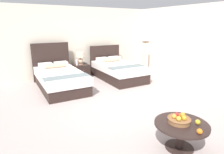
% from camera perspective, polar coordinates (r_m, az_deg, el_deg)
% --- Properties ---
extents(ground_plane, '(9.79, 10.37, 0.02)m').
position_cam_1_polar(ground_plane, '(4.81, 4.76, -8.14)').
color(ground_plane, '#AB9A95').
extents(wall_back, '(9.79, 0.12, 2.50)m').
position_cam_1_polar(wall_back, '(7.46, -10.55, 9.99)').
color(wall_back, silver).
rests_on(wall_back, ground).
extents(wall_side_right, '(0.12, 5.97, 2.50)m').
position_cam_1_polar(wall_side_right, '(6.97, 24.37, 8.58)').
color(wall_side_right, silver).
rests_on(wall_side_right, ground).
extents(bed_near_window, '(1.28, 2.26, 1.29)m').
position_cam_1_polar(bed_near_window, '(6.12, -15.00, -0.36)').
color(bed_near_window, '#2E201D').
rests_on(bed_near_window, ground).
extents(bed_near_corner, '(1.29, 2.16, 1.10)m').
position_cam_1_polar(bed_near_corner, '(6.94, 1.63, 1.93)').
color(bed_near_corner, '#2E201D').
rests_on(bed_near_corner, ground).
extents(nightstand, '(0.53, 0.50, 0.48)m').
position_cam_1_polar(nightstand, '(7.19, -8.99, 1.70)').
color(nightstand, '#2E201D').
rests_on(nightstand, ground).
extents(table_lamp, '(0.30, 0.30, 0.44)m').
position_cam_1_polar(table_lamp, '(7.11, -9.22, 5.73)').
color(table_lamp, '#D5A98C').
rests_on(table_lamp, nightstand).
extents(vase, '(0.08, 0.08, 0.20)m').
position_cam_1_polar(vase, '(7.02, -10.18, 4.20)').
color(vase, silver).
rests_on(vase, nightstand).
extents(coffee_table, '(0.81, 0.81, 0.43)m').
position_cam_1_polar(coffee_table, '(3.28, 19.43, -14.23)').
color(coffee_table, '#2E201D').
rests_on(coffee_table, ground).
extents(fruit_bowl, '(0.35, 0.35, 0.15)m').
position_cam_1_polar(fruit_bowl, '(3.22, 18.95, -11.58)').
color(fruit_bowl, '#8E603A').
rests_on(fruit_bowl, coffee_table).
extents(loose_apple, '(0.08, 0.08, 0.08)m').
position_cam_1_polar(loose_apple, '(3.26, 23.67, -11.93)').
color(loose_apple, gold).
rests_on(loose_apple, coffee_table).
extents(loose_orange, '(0.08, 0.08, 0.08)m').
position_cam_1_polar(loose_orange, '(3.02, 24.12, -14.25)').
color(loose_orange, orange).
rests_on(loose_orange, coffee_table).
extents(floor_lamp_corner, '(0.21, 0.21, 1.22)m').
position_cam_1_polar(floor_lamp_corner, '(8.03, 9.58, 5.77)').
color(floor_lamp_corner, '#382116').
rests_on(floor_lamp_corner, ground).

